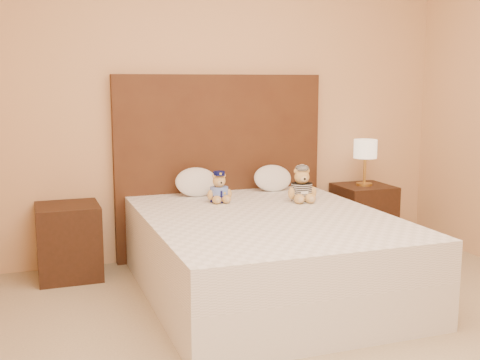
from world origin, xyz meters
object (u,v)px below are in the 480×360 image
object	(u,v)px
bed	(266,254)
lamp	(365,151)
nightstand_right	(363,216)
pillow_left	(196,181)
nightstand_left	(69,241)
teddy_police	(219,187)
teddy_prisoner	(302,184)
pillow_right	(273,177)

from	to	relation	value
bed	lamp	distance (m)	1.59
nightstand_right	pillow_left	distance (m)	1.56
nightstand_left	teddy_police	size ratio (longest dim) A/B	2.39
lamp	nightstand_right	bearing A→B (deg)	0.00
bed	teddy_prisoner	xyz separation A→B (m)	(0.42, 0.34, 0.41)
nightstand_right	pillow_right	world-z (taller)	pillow_right
lamp	pillow_right	size ratio (longest dim) A/B	1.22
bed	pillow_left	size ratio (longest dim) A/B	5.84
teddy_police	pillow_left	world-z (taller)	pillow_left
pillow_right	nightstand_right	bearing A→B (deg)	-2.01
lamp	pillow_left	distance (m)	1.52
nightstand_left	lamp	world-z (taller)	lamp
bed	pillow_right	world-z (taller)	pillow_right
nightstand_left	pillow_right	size ratio (longest dim) A/B	1.68
bed	pillow_left	world-z (taller)	pillow_left
nightstand_right	lamp	world-z (taller)	lamp
bed	pillow_right	bearing A→B (deg)	64.48
lamp	teddy_prisoner	distance (m)	0.96
teddy_police	pillow_right	distance (m)	0.64
teddy_prisoner	pillow_right	distance (m)	0.50
bed	lamp	world-z (taller)	lamp
teddy_police	lamp	bearing A→B (deg)	12.78
nightstand_right	pillow_left	xyz separation A→B (m)	(-1.51, 0.03, 0.40)
bed	nightstand_right	world-z (taller)	same
nightstand_right	teddy_prisoner	world-z (taller)	teddy_prisoner
pillow_left	nightstand_right	bearing A→B (deg)	-1.14
lamp	teddy_prisoner	xyz separation A→B (m)	(-0.83, -0.46, -0.17)
nightstand_right	lamp	size ratio (longest dim) A/B	1.38
bed	nightstand_right	size ratio (longest dim) A/B	3.64
nightstand_right	pillow_right	xyz separation A→B (m)	(-0.85, 0.03, 0.39)
teddy_prisoner	lamp	bearing A→B (deg)	36.77
bed	pillow_right	distance (m)	1.00
nightstand_right	teddy_police	bearing A→B (deg)	-169.12
teddy_police	pillow_left	size ratio (longest dim) A/B	0.67
nightstand_left	pillow_right	bearing A→B (deg)	1.04
teddy_prisoner	teddy_police	bearing A→B (deg)	169.35
bed	nightstand_right	bearing A→B (deg)	32.62
nightstand_left	pillow_right	distance (m)	1.69
nightstand_right	teddy_police	size ratio (longest dim) A/B	2.39
lamp	teddy_police	xyz separation A→B (m)	(-1.42, -0.27, -0.18)
teddy_prisoner	pillow_right	xyz separation A→B (m)	(-0.03, 0.49, -0.01)
teddy_police	pillow_right	xyz separation A→B (m)	(0.56, 0.30, 0.00)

